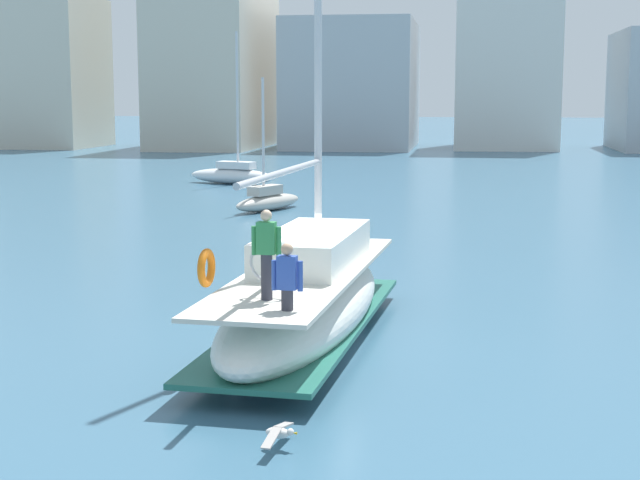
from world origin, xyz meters
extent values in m
plane|color=#38607A|center=(0.00, 0.00, 0.00)|extent=(400.00, 400.00, 0.00)
ellipsoid|color=white|center=(0.21, -0.33, 0.70)|extent=(3.04, 9.74, 1.40)
cube|color=#236656|center=(0.21, -0.33, 0.39)|extent=(3.05, 9.55, 0.10)
cube|color=beige|center=(0.21, -0.33, 1.44)|extent=(2.81, 9.25, 0.08)
cube|color=white|center=(0.26, 0.39, 1.83)|extent=(1.97, 4.42, 0.70)
cylinder|color=#B7B7BC|center=(0.10, -2.01, 3.60)|extent=(0.51, 5.76, 0.12)
cylinder|color=silver|center=(0.51, 4.07, 1.95)|extent=(0.90, 0.12, 0.06)
torus|color=orange|center=(-1.14, -2.89, 1.95)|extent=(0.19, 0.71, 0.70)
cylinder|color=#33333D|center=(0.02, -3.20, 1.88)|extent=(0.20, 0.20, 0.80)
cube|color=#338C4C|center=(0.02, -3.20, 2.56)|extent=(0.33, 0.22, 0.56)
sphere|color=beige|center=(0.02, -3.20, 2.95)|extent=(0.20, 0.20, 0.20)
cylinder|color=#338C4C|center=(-0.20, -3.19, 2.51)|extent=(0.09, 0.09, 0.50)
cylinder|color=#338C4C|center=(0.24, -3.22, 2.51)|extent=(0.09, 0.09, 0.50)
cylinder|color=#33333D|center=(0.52, -3.96, 1.66)|extent=(0.20, 0.20, 0.35)
cube|color=#3351AD|center=(0.52, -3.96, 2.11)|extent=(0.33, 0.22, 0.56)
sphere|color=tan|center=(0.52, -3.96, 2.50)|extent=(0.20, 0.20, 0.20)
cylinder|color=#3351AD|center=(0.30, -3.95, 2.06)|extent=(0.09, 0.09, 0.50)
cylinder|color=#3351AD|center=(0.74, -3.97, 2.06)|extent=(0.09, 0.09, 0.50)
torus|color=silver|center=(0.04, -2.97, 2.10)|extent=(0.76, 0.11, 0.76)
ellipsoid|color=silver|center=(-9.64, 33.56, 0.44)|extent=(5.54, 2.87, 0.88)
cube|color=silver|center=(-9.38, 33.48, 1.08)|extent=(2.31, 1.45, 0.40)
cylinder|color=silver|center=(-9.25, 33.44, 4.66)|extent=(0.14, 0.14, 7.56)
ellipsoid|color=#B7B2A8|center=(-5.08, 21.59, 0.35)|extent=(2.75, 4.36, 0.70)
cube|color=#B7B2A8|center=(-5.17, 21.39, 0.90)|extent=(1.33, 1.85, 0.40)
cylinder|color=silver|center=(-5.22, 21.29, 3.21)|extent=(0.12, 0.12, 5.02)
ellipsoid|color=silver|center=(0.82, -6.33, 0.24)|extent=(0.38, 0.22, 0.16)
sphere|color=silver|center=(1.00, -6.35, 0.27)|extent=(0.11, 0.11, 0.11)
cone|color=gold|center=(1.07, -6.36, 0.26)|extent=(0.07, 0.05, 0.04)
cube|color=#9E9993|center=(0.85, -6.06, 0.26)|extent=(0.21, 0.56, 0.14)
cube|color=#9E9993|center=(0.78, -6.60, 0.26)|extent=(0.21, 0.56, 0.14)
cube|color=beige|center=(-35.75, 69.00, 7.08)|extent=(7.97, 10.64, 14.16)
cube|color=beige|center=(-20.40, 70.99, 9.26)|extent=(9.05, 17.78, 18.53)
cube|color=#B2B7BC|center=(-7.38, 73.56, 5.90)|extent=(11.66, 17.75, 11.81)
cube|color=silver|center=(6.94, 73.41, 9.57)|extent=(9.25, 12.11, 19.15)
camera|label=1|loc=(3.37, -19.17, 4.99)|focal=53.96mm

